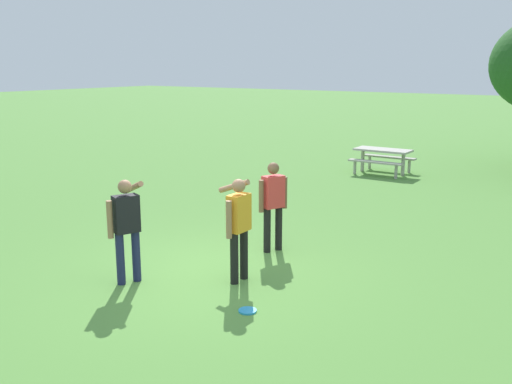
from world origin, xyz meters
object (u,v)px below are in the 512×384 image
at_px(person_thrower, 126,223).
at_px(person_bystander, 238,222).
at_px(person_catcher, 273,201).
at_px(frisbee, 248,311).
at_px(picnic_table_far, 383,156).

bearing_deg(person_thrower, person_bystander, 36.05).
bearing_deg(person_catcher, frisbee, -65.12).
bearing_deg(person_catcher, picnic_table_far, 98.44).
distance_m(person_catcher, frisbee, 2.84).
relative_size(frisbee, picnic_table_far, 0.15).
xyz_separation_m(person_catcher, picnic_table_far, (-1.24, 8.33, -0.38)).
bearing_deg(picnic_table_far, person_bystander, -80.91).
distance_m(person_thrower, person_bystander, 1.72).
bearing_deg(person_bystander, person_catcher, 102.55).
bearing_deg(picnic_table_far, frisbee, -77.61).
distance_m(frisbee, picnic_table_far, 11.04).
bearing_deg(person_thrower, person_catcher, 67.92).
bearing_deg(person_bystander, picnic_table_far, 99.09).
height_order(person_catcher, person_bystander, same).
xyz_separation_m(person_catcher, person_bystander, (0.35, -1.56, 0.02)).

